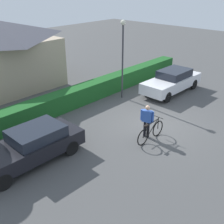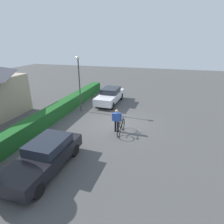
{
  "view_description": "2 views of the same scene",
  "coord_description": "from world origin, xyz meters",
  "px_view_note": "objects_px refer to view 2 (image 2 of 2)",
  "views": [
    {
      "loc": [
        -10.53,
        -6.74,
        6.54
      ],
      "look_at": [
        -2.0,
        1.1,
        1.06
      ],
      "focal_mm": 44.87,
      "sensor_mm": 36.0,
      "label": 1
    },
    {
      "loc": [
        -11.98,
        -3.16,
        5.69
      ],
      "look_at": [
        -0.81,
        0.12,
        1.19
      ],
      "focal_mm": 29.77,
      "sensor_mm": 36.0,
      "label": 2
    }
  ],
  "objects_px": {
    "bicycle": "(121,127)",
    "person_rider": "(117,119)",
    "parked_car_far": "(110,95)",
    "parked_car_near": "(45,156)",
    "street_lamp": "(79,77)"
  },
  "relations": [
    {
      "from": "bicycle",
      "to": "street_lamp",
      "type": "height_order",
      "value": "street_lamp"
    },
    {
      "from": "bicycle",
      "to": "person_rider",
      "type": "relative_size",
      "value": 1.19
    },
    {
      "from": "street_lamp",
      "to": "parked_car_near",
      "type": "bearing_deg",
      "value": -166.86
    },
    {
      "from": "parked_car_far",
      "to": "bicycle",
      "type": "bearing_deg",
      "value": -156.68
    },
    {
      "from": "person_rider",
      "to": "street_lamp",
      "type": "distance_m",
      "value": 5.27
    },
    {
      "from": "parked_car_near",
      "to": "bicycle",
      "type": "bearing_deg",
      "value": -29.15
    },
    {
      "from": "street_lamp",
      "to": "parked_car_far",
      "type": "bearing_deg",
      "value": -31.87
    },
    {
      "from": "parked_car_far",
      "to": "street_lamp",
      "type": "relative_size",
      "value": 1.0
    },
    {
      "from": "bicycle",
      "to": "person_rider",
      "type": "distance_m",
      "value": 0.61
    },
    {
      "from": "bicycle",
      "to": "street_lamp",
      "type": "distance_m",
      "value": 5.79
    },
    {
      "from": "bicycle",
      "to": "parked_car_near",
      "type": "bearing_deg",
      "value": 150.85
    },
    {
      "from": "parked_car_near",
      "to": "bicycle",
      "type": "xyz_separation_m",
      "value": [
        4.5,
        -2.51,
        -0.31
      ]
    },
    {
      "from": "parked_car_near",
      "to": "bicycle",
      "type": "relative_size",
      "value": 2.36
    },
    {
      "from": "parked_car_near",
      "to": "street_lamp",
      "type": "distance_m",
      "value": 8.02
    },
    {
      "from": "parked_car_near",
      "to": "bicycle",
      "type": "height_order",
      "value": "parked_car_near"
    }
  ]
}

